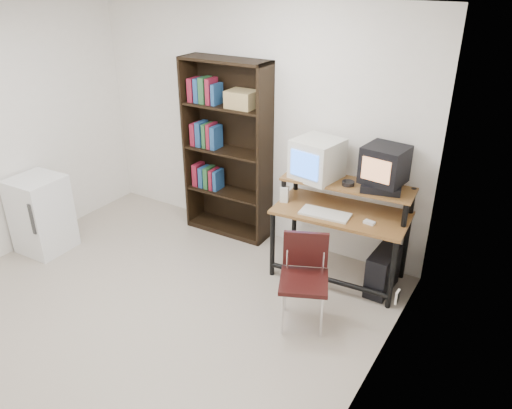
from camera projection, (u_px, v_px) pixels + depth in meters
The scene contains 18 objects.
floor at pixel (135, 321), 4.46m from camera, with size 4.00×4.00×0.01m, color #BEB19E.
ceiling at pixel (93, 9), 3.32m from camera, with size 4.00×4.00×0.01m, color white.
back_wall at pixel (253, 124), 5.42m from camera, with size 4.00×0.01×2.60m, color white.
right_wall at pixel (361, 259), 2.95m from camera, with size 0.01×4.00×2.60m, color white.
computer_desk at pixel (342, 214), 4.81m from camera, with size 1.31×0.73×0.98m.
crt_monitor at pixel (317, 159), 4.82m from camera, with size 0.48×0.48×0.39m.
vcr at pixel (381, 188), 4.60m from camera, with size 0.36×0.26×0.08m, color black.
crt_tv at pixel (385, 165), 4.54m from camera, with size 0.40×0.40×0.34m.
cd_spindle at pixel (348, 184), 4.71m from camera, with size 0.12×0.12×0.05m, color #26262B.
keyboard at pixel (325, 215), 4.71m from camera, with size 0.47×0.21×0.04m, color silver.
mousepad at pixel (371, 224), 4.56m from camera, with size 0.22×0.18×0.01m, color black.
mouse at pixel (369, 223), 4.55m from camera, with size 0.10×0.06×0.03m, color white.
desk_speaker at pixel (285, 195), 4.94m from camera, with size 0.08×0.07×0.17m, color silver.
pc_tower at pixel (383, 271), 4.79m from camera, with size 0.20×0.45×0.42m, color black.
school_chair at pixel (304, 271), 4.27m from camera, with size 0.54×0.54×0.82m.
bookshelf at pixel (228, 148), 5.55m from camera, with size 1.01×0.35×2.00m.
mini_fridge at pixel (41, 214), 5.40m from camera, with size 0.52×0.52×0.84m.
wall_outlet at pixel (397, 297), 4.27m from camera, with size 0.02×0.08×0.12m, color beige.
Camera 1 is at (2.79, -2.46, 2.88)m, focal length 35.00 mm.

